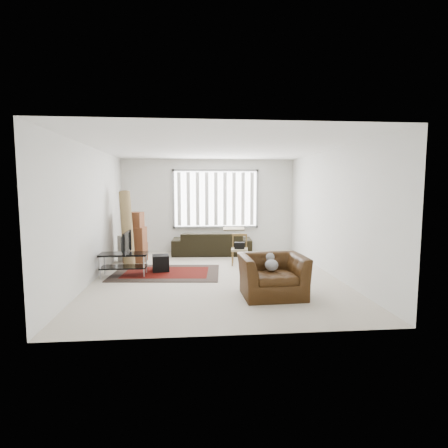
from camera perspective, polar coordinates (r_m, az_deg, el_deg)
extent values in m
plane|color=beige|center=(7.53, -1.36, -8.52)|extent=(6.00, 6.00, 0.00)
cube|color=white|center=(7.33, -1.42, 12.36)|extent=(5.00, 6.00, 0.02)
cube|color=silver|center=(10.30, -2.48, 3.00)|extent=(5.00, 0.02, 2.70)
cube|color=silver|center=(4.33, 1.20, -1.13)|extent=(5.00, 0.02, 2.70)
cube|color=silver|center=(7.57, -20.64, 1.54)|extent=(0.02, 6.00, 2.70)
cube|color=silver|center=(7.87, 17.09, 1.82)|extent=(0.02, 6.00, 2.70)
cube|color=white|center=(10.28, -1.36, 4.12)|extent=(2.40, 0.01, 1.60)
cube|color=gray|center=(10.26, -1.35, 4.11)|extent=(2.52, 0.06, 1.72)
cube|color=white|center=(10.22, -1.34, 4.11)|extent=(2.40, 0.02, 1.55)
cube|color=black|center=(7.88, -9.40, -7.87)|extent=(2.43, 1.74, 0.02)
cube|color=#4E0B06|center=(7.88, -9.40, -7.79)|extent=(1.91, 1.22, 0.00)
cube|color=black|center=(7.74, -16.09, -4.75)|extent=(0.99, 0.45, 0.04)
cube|color=black|center=(7.79, -16.03, -6.76)|extent=(0.95, 0.42, 0.03)
cylinder|color=#B2B2B7|center=(7.70, -19.59, -6.65)|extent=(0.03, 0.03, 0.50)
cylinder|color=#B2B2B7|center=(7.53, -12.95, -6.74)|extent=(0.03, 0.03, 0.50)
cylinder|color=#B2B2B7|center=(8.06, -18.92, -6.07)|extent=(0.03, 0.03, 0.50)
cylinder|color=#B2B2B7|center=(7.89, -12.58, -6.14)|extent=(0.03, 0.03, 0.50)
imported|color=black|center=(7.69, -16.14, -2.92)|extent=(0.10, 0.80, 0.46)
cube|color=black|center=(8.00, -10.30, -6.29)|extent=(0.41, 0.41, 0.36)
cube|color=brown|center=(9.20, -14.24, -4.54)|extent=(0.58, 0.54, 0.47)
cube|color=brown|center=(9.10, -14.22, -1.82)|extent=(0.53, 0.49, 0.42)
cube|color=brown|center=(9.11, -14.48, 0.70)|extent=(0.48, 0.48, 0.37)
cube|color=silver|center=(9.35, -15.41, -3.82)|extent=(0.53, 0.22, 0.66)
cylinder|color=olive|center=(8.73, -15.56, -0.66)|extent=(0.52, 0.88, 1.82)
imported|color=black|center=(9.85, -1.99, -2.55)|extent=(2.26, 1.08, 0.85)
cube|color=#8A7C5A|center=(8.55, 2.54, -4.21)|extent=(0.45, 0.45, 0.04)
cylinder|color=brown|center=(8.43, 1.36, -5.65)|extent=(0.04, 0.04, 0.37)
cylinder|color=brown|center=(8.42, 3.66, -5.67)|extent=(0.04, 0.04, 0.37)
cylinder|color=brown|center=(8.76, 1.44, -5.20)|extent=(0.04, 0.04, 0.37)
cylinder|color=brown|center=(8.75, 3.66, -5.22)|extent=(0.04, 0.04, 0.37)
cube|color=brown|center=(8.68, 2.57, -1.78)|extent=(0.38, 0.10, 0.06)
cube|color=brown|center=(8.70, 1.45, -2.79)|extent=(0.04, 0.04, 0.37)
cube|color=brown|center=(8.70, 3.67, -2.80)|extent=(0.04, 0.04, 0.37)
cube|color=black|center=(8.54, 2.54, -3.54)|extent=(0.27, 0.18, 0.16)
imported|color=#341D0A|center=(6.19, 7.88, -7.88)|extent=(1.14, 1.00, 0.82)
ellipsoid|color=#59595B|center=(6.16, 7.90, -6.78)|extent=(0.24, 0.30, 0.20)
sphere|color=#59595B|center=(6.28, 7.55, -5.38)|extent=(0.15, 0.15, 0.15)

